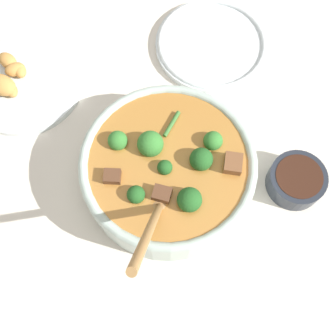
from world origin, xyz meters
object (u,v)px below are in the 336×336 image
stew_bowl (168,169)px  condiment_bowl (296,180)px  food_plate (21,82)px  empty_plate (212,44)px

stew_bowl → condiment_bowl: 0.22m
stew_bowl → food_plate: stew_bowl is taller
stew_bowl → food_plate: (0.27, -0.20, -0.04)m
empty_plate → condiment_bowl: bearing=112.6°
condiment_bowl → empty_plate: (0.12, -0.29, -0.01)m
stew_bowl → condiment_bowl: stew_bowl is taller
stew_bowl → food_plate: size_ratio=1.55×
empty_plate → food_plate: size_ratio=1.01×
stew_bowl → empty_plate: size_ratio=1.54×
stew_bowl → condiment_bowl: bearing=175.9°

